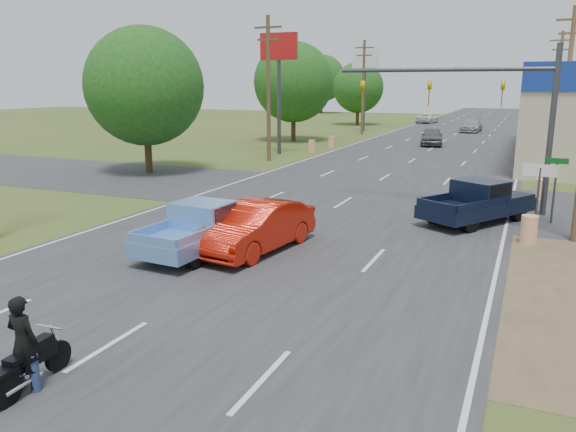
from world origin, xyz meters
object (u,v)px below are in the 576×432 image
at_px(red_convertible, 257,227).
at_px(navy_pickup, 480,201).
at_px(blue_pickup, 204,226).
at_px(rider, 23,347).
at_px(distant_car_grey, 432,137).
at_px(motorcycle, 24,369).
at_px(distant_car_silver, 471,125).
at_px(distant_car_white, 427,118).

xyz_separation_m(red_convertible, navy_pickup, (6.35, 7.12, 0.05)).
height_order(blue_pickup, navy_pickup, navy_pickup).
distance_m(rider, distant_car_grey, 45.23).
relative_size(motorcycle, distant_car_silver, 0.37).
distance_m(red_convertible, distant_car_grey, 35.78).
xyz_separation_m(navy_pickup, distant_car_white, (-12.21, 58.79, -0.20)).
distance_m(motorcycle, navy_pickup, 17.75).
height_order(rider, navy_pickup, rider).
xyz_separation_m(rider, navy_pickup, (6.27, 16.57, 0.00)).
bearing_deg(distant_car_grey, blue_pickup, -101.22).
bearing_deg(motorcycle, blue_pickup, 97.76).
height_order(blue_pickup, distant_car_grey, blue_pickup).
xyz_separation_m(motorcycle, rider, (-0.00, 0.04, 0.42)).
relative_size(rider, distant_car_silver, 0.33).
relative_size(blue_pickup, distant_car_white, 1.08).
relative_size(red_convertible, navy_pickup, 0.91).
xyz_separation_m(blue_pickup, distant_car_white, (-4.25, 66.60, -0.18)).
distance_m(motorcycle, distant_car_grey, 45.27).
bearing_deg(motorcycle, navy_pickup, 66.15).
height_order(navy_pickup, distant_car_white, navy_pickup).
bearing_deg(navy_pickup, rider, -79.52).
relative_size(navy_pickup, distant_car_white, 1.13).
xyz_separation_m(rider, blue_pickup, (-1.70, 8.75, -0.01)).
height_order(motorcycle, distant_car_white, distant_car_white).
distance_m(navy_pickup, distant_car_silver, 45.58).
bearing_deg(blue_pickup, motorcycle, -75.42).
distance_m(distant_car_silver, distant_car_white, 15.34).
relative_size(distant_car_grey, distant_car_silver, 0.91).
bearing_deg(blue_pickup, distant_car_grey, 91.54).
bearing_deg(distant_car_white, red_convertible, 101.95).
relative_size(motorcycle, rider, 1.13).
relative_size(blue_pickup, distant_car_silver, 0.99).
bearing_deg(rider, motorcycle, 90.00).
xyz_separation_m(navy_pickup, distant_car_silver, (-4.88, 45.32, -0.11)).
distance_m(red_convertible, navy_pickup, 9.54).
relative_size(motorcycle, navy_pickup, 0.36).
relative_size(motorcycle, distant_car_white, 0.41).
distance_m(rider, distant_car_silver, 61.90).
height_order(red_convertible, motorcycle, red_convertible).
distance_m(red_convertible, distant_car_silver, 52.46).
bearing_deg(distant_car_grey, red_convertible, -98.67).
bearing_deg(red_convertible, motorcycle, -81.48).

